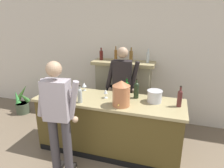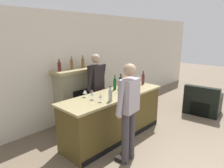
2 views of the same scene
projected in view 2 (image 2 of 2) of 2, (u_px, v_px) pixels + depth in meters
The scene contains 16 objects.
wall_back_panel at pixel (80, 67), 5.30m from camera, with size 12.00×0.07×2.75m.
bar_counter at pixel (114, 115), 4.37m from camera, with size 2.52×0.79×0.99m.
fireplace_stone at pixel (79, 95), 5.08m from camera, with size 1.34×0.52×1.72m.
armchair_black at pixel (202, 104), 5.74m from camera, with size 0.93×1.01×0.83m.
person_customer at pixel (129, 109), 3.39m from camera, with size 0.65×0.34×1.77m.
person_bartender at pixel (96, 88), 4.72m from camera, with size 0.65×0.35×1.79m.
copper_dispenser at pixel (129, 84), 4.27m from camera, with size 0.28×0.31×0.41m.
ice_bucket_steel at pixel (132, 82), 4.83m from camera, with size 0.25×0.25×0.20m.
wine_bottle_rose_blush at pixel (143, 78), 5.04m from camera, with size 0.07×0.07×0.33m.
wine_bottle_merlot_tall at pixel (121, 82), 4.64m from camera, with size 0.08×0.08×0.34m.
wine_bottle_burgundy_dark at pixel (110, 94), 3.76m from camera, with size 0.08×0.08×0.29m.
wine_bottle_cabernet_heavy at pixel (115, 83), 4.54m from camera, with size 0.07×0.07×0.34m.
wine_glass_back_row at pixel (101, 96), 3.72m from camera, with size 0.08×0.08×0.16m.
wine_glass_mid_counter at pixel (111, 89), 4.20m from camera, with size 0.07×0.07×0.15m.
wine_glass_front_left at pixel (85, 92), 4.00m from camera, with size 0.09×0.09×0.16m.
wine_glass_front_right at pixel (93, 94), 3.85m from camera, with size 0.08×0.08×0.16m.
Camera 2 is at (-3.24, -0.12, 2.24)m, focal length 32.00 mm.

